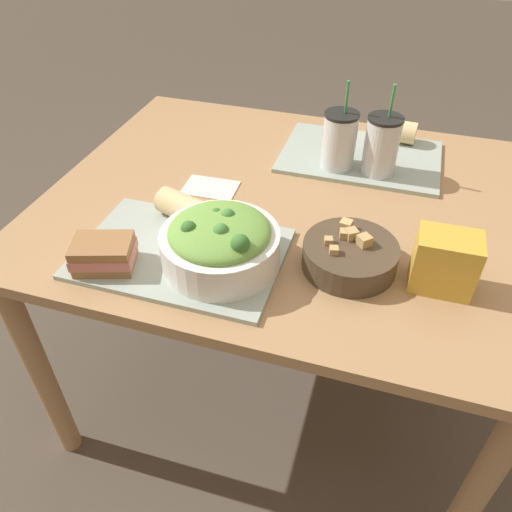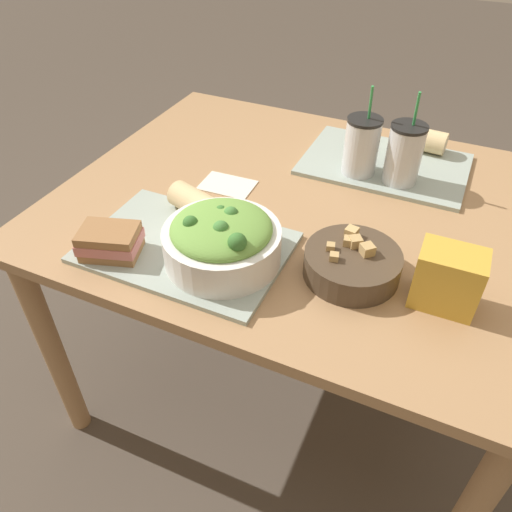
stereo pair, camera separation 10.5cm
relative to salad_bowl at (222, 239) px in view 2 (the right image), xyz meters
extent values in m
plane|color=#4C4238|center=(0.07, 0.31, -0.83)|extent=(12.00, 12.00, 0.00)
cube|color=#A37A51|center=(0.07, 0.31, -0.08)|extent=(1.25, 1.02, 0.03)
cylinder|color=#A37A51|center=(-0.49, -0.14, -0.47)|extent=(0.06, 0.06, 0.73)
cylinder|color=#A37A51|center=(-0.49, 0.76, -0.47)|extent=(0.06, 0.06, 0.73)
cylinder|color=#A37A51|center=(0.63, 0.76, -0.47)|extent=(0.06, 0.06, 0.73)
cube|color=#99A89E|center=(-0.10, 0.01, -0.06)|extent=(0.46, 0.31, 0.01)
cube|color=#99A89E|center=(0.22, 0.58, -0.06)|extent=(0.46, 0.31, 0.01)
cylinder|color=white|center=(0.00, 0.00, -0.02)|extent=(0.26, 0.26, 0.08)
ellipsoid|color=#6B9E42|center=(0.00, 0.00, 0.03)|extent=(0.22, 0.22, 0.06)
sphere|color=#38702D|center=(0.06, -0.05, 0.05)|extent=(0.04, 0.04, 0.04)
sphere|color=#427F38|center=(0.01, 0.03, 0.05)|extent=(0.03, 0.03, 0.03)
sphere|color=#38702D|center=(-0.05, -0.03, 0.05)|extent=(0.03, 0.03, 0.03)
sphere|color=#38702D|center=(-0.02, 0.04, 0.04)|extent=(0.03, 0.03, 0.03)
sphere|color=#427F38|center=(0.01, -0.02, 0.05)|extent=(0.03, 0.03, 0.03)
cube|color=beige|center=(0.01, -0.01, 0.04)|extent=(0.06, 0.06, 0.01)
cube|color=beige|center=(-0.06, 0.00, 0.04)|extent=(0.06, 0.05, 0.01)
cube|color=beige|center=(-0.06, 0.01, 0.04)|extent=(0.06, 0.06, 0.01)
cylinder|color=#473828|center=(0.27, 0.08, -0.04)|extent=(0.21, 0.21, 0.06)
cylinder|color=#4C2814|center=(0.27, 0.08, -0.02)|extent=(0.19, 0.19, 0.01)
cube|color=tan|center=(0.25, 0.14, 0.00)|extent=(0.03, 0.03, 0.02)
cube|color=tan|center=(0.24, 0.05, 0.00)|extent=(0.02, 0.02, 0.02)
cube|color=tan|center=(0.26, 0.11, 0.00)|extent=(0.03, 0.03, 0.03)
cube|color=tan|center=(0.22, 0.07, 0.00)|extent=(0.02, 0.02, 0.02)
cube|color=tan|center=(0.29, 0.09, 0.00)|extent=(0.04, 0.04, 0.03)
cube|color=tan|center=(0.25, 0.11, 0.00)|extent=(0.03, 0.03, 0.02)
cube|color=olive|center=(-0.24, -0.08, -0.05)|extent=(0.15, 0.12, 0.02)
cube|color=#C1706B|center=(-0.24, -0.08, -0.02)|extent=(0.15, 0.13, 0.02)
cube|color=olive|center=(-0.24, -0.08, 0.00)|extent=(0.15, 0.12, 0.02)
cylinder|color=#DBBC84|center=(-0.14, 0.13, -0.02)|extent=(0.14, 0.10, 0.07)
cylinder|color=beige|center=(-0.08, 0.11, -0.02)|extent=(0.02, 0.06, 0.06)
cylinder|color=#DBBC84|center=(0.31, 0.69, -0.02)|extent=(0.12, 0.07, 0.07)
cylinder|color=beige|center=(0.37, 0.69, -0.02)|extent=(0.01, 0.06, 0.06)
cylinder|color=silver|center=(0.17, 0.49, 0.02)|extent=(0.09, 0.09, 0.15)
cylinder|color=black|center=(0.17, 0.49, 0.01)|extent=(0.08, 0.08, 0.12)
cylinder|color=black|center=(0.17, 0.49, 0.10)|extent=(0.09, 0.09, 0.01)
cylinder|color=green|center=(0.17, 0.49, 0.14)|extent=(0.01, 0.02, 0.10)
cylinder|color=silver|center=(0.28, 0.49, 0.02)|extent=(0.09, 0.09, 0.15)
cylinder|color=maroon|center=(0.28, 0.49, 0.01)|extent=(0.08, 0.08, 0.13)
cylinder|color=black|center=(0.28, 0.49, 0.10)|extent=(0.09, 0.09, 0.01)
cylinder|color=green|center=(0.29, 0.49, 0.15)|extent=(0.01, 0.02, 0.10)
cube|color=gold|center=(0.46, 0.08, 0.00)|extent=(0.13, 0.09, 0.13)
cube|color=silver|center=(-0.14, 0.29, -0.07)|extent=(0.15, 0.11, 0.00)
camera|label=1|loc=(0.32, -0.77, 0.66)|focal=35.00mm
camera|label=2|loc=(0.42, -0.73, 0.66)|focal=35.00mm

